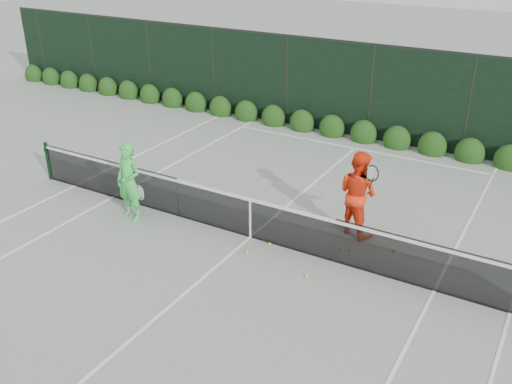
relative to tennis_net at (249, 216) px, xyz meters
The scene contains 8 objects.
ground 0.53m from the tennis_net, ahead, with size 80.00×80.00×0.00m, color gray.
tennis_net is the anchor object (origin of this frame).
player_woman 3.00m from the tennis_net, 168.36° to the right, with size 0.71×0.49×1.88m.
player_man 2.46m from the tennis_net, 35.27° to the left, with size 1.17×1.05×1.98m.
court_lines 0.53m from the tennis_net, ahead, with size 11.03×23.83×0.01m.
windscreen_fence 2.88m from the tennis_net, 89.49° to the right, with size 32.00×21.07×3.06m.
hedge_row 7.16m from the tennis_net, 89.80° to the left, with size 31.66×0.65×0.94m.
tennis_balls 1.72m from the tennis_net, ahead, with size 2.75×1.92×0.07m.
Camera 1 is at (5.69, -9.57, 6.46)m, focal length 40.00 mm.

